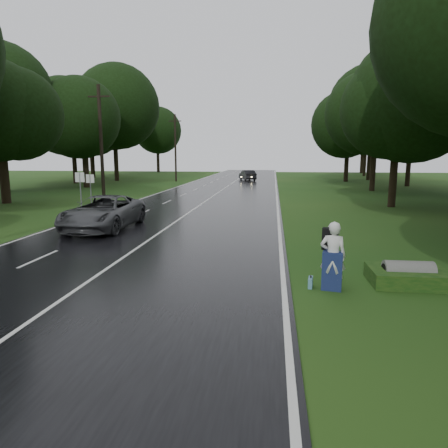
% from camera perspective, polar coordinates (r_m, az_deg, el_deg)
% --- Properties ---
extents(ground, '(160.00, 160.00, 0.00)m').
position_cam_1_polar(ground, '(13.08, -18.08, -7.50)').
color(ground, '#254715').
rests_on(ground, ground).
extents(road, '(12.00, 140.00, 0.04)m').
position_cam_1_polar(road, '(31.97, -2.88, 3.03)').
color(road, black).
rests_on(road, ground).
extents(lane_center, '(0.12, 140.00, 0.01)m').
position_cam_1_polar(lane_center, '(31.97, -2.88, 3.08)').
color(lane_center, silver).
rests_on(lane_center, road).
extents(grey_car, '(2.79, 6.05, 1.68)m').
position_cam_1_polar(grey_car, '(21.42, -16.74, 1.60)').
color(grey_car, '#434548').
rests_on(grey_car, road).
extents(far_car, '(2.96, 4.79, 1.49)m').
position_cam_1_polar(far_car, '(60.30, 3.35, 6.94)').
color(far_car, black).
rests_on(far_car, road).
extents(hitchhiker, '(0.79, 0.74, 1.96)m').
position_cam_1_polar(hitchhiker, '(11.73, 15.14, -4.72)').
color(hitchhiker, silver).
rests_on(hitchhiker, ground).
extents(suitcase, '(0.18, 0.43, 0.29)m').
position_cam_1_polar(suitcase, '(11.97, 12.17, -8.10)').
color(suitcase, teal).
rests_on(suitcase, ground).
extents(culvert, '(1.40, 0.70, 0.70)m').
position_cam_1_polar(culvert, '(13.22, 24.57, -7.73)').
color(culvert, slate).
rests_on(culvert, ground).
extents(utility_pole_mid, '(1.80, 0.28, 9.29)m').
position_cam_1_polar(utility_pole_mid, '(34.89, -16.65, 3.17)').
color(utility_pole_mid, black).
rests_on(utility_pole_mid, ground).
extents(utility_pole_far, '(1.80, 0.28, 9.41)m').
position_cam_1_polar(utility_pole_far, '(58.77, -6.81, 6.04)').
color(utility_pole_far, black).
rests_on(utility_pole_far, ground).
extents(road_sign_a, '(0.63, 0.10, 2.64)m').
position_cam_1_polar(road_sign_a, '(28.42, -19.51, 1.59)').
color(road_sign_a, white).
rests_on(road_sign_a, ground).
extents(road_sign_b, '(0.58, 0.10, 2.44)m').
position_cam_1_polar(road_sign_b, '(29.74, -18.25, 2.00)').
color(road_sign_b, white).
rests_on(road_sign_b, ground).
extents(tree_left_d, '(8.01, 8.01, 12.51)m').
position_cam_1_polar(tree_left_d, '(36.20, -28.46, 2.62)').
color(tree_left_d, black).
rests_on(tree_left_d, ground).
extents(tree_left_e, '(8.57, 8.57, 13.38)m').
position_cam_1_polar(tree_left_e, '(50.14, -18.88, 4.95)').
color(tree_left_e, black).
rests_on(tree_left_e, ground).
extents(tree_left_f, '(11.56, 11.56, 18.07)m').
position_cam_1_polar(tree_left_f, '(61.69, -14.95, 5.96)').
color(tree_left_f, black).
rests_on(tree_left_f, ground).
extents(tree_right_d, '(8.21, 8.21, 12.84)m').
position_cam_1_polar(tree_right_d, '(32.08, 22.64, 2.28)').
color(tree_right_d, black).
rests_on(tree_right_d, ground).
extents(tree_right_e, '(9.19, 9.19, 14.36)m').
position_cam_1_polar(tree_right_e, '(45.65, 20.23, 4.45)').
color(tree_right_e, black).
rests_on(tree_right_e, ground).
extents(tree_right_f, '(8.52, 8.52, 13.32)m').
position_cam_1_polar(tree_right_f, '(60.30, 16.87, 5.79)').
color(tree_right_f, black).
rests_on(tree_right_f, ground).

